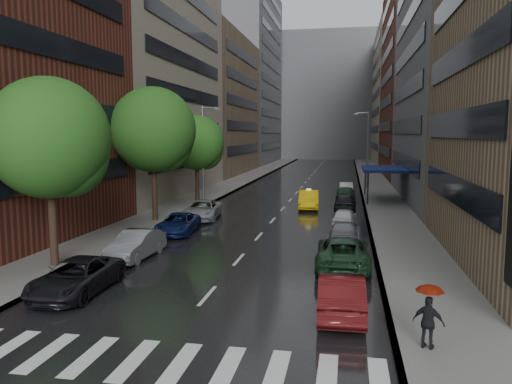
{
  "coord_description": "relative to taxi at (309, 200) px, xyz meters",
  "views": [
    {
      "loc": [
        5.53,
        -15.03,
        6.61
      ],
      "look_at": [
        0.0,
        15.01,
        3.0
      ],
      "focal_mm": 35.0,
      "sensor_mm": 36.0,
      "label": 1
    }
  ],
  "objects": [
    {
      "name": "parked_cars_left",
      "position": [
        -7.62,
        -15.62,
        -0.09
      ],
      "size": [
        2.92,
        23.6,
        1.5
      ],
      "color": "black",
      "rests_on": "ground"
    },
    {
      "name": "buildings_left",
      "position": [
        -17.22,
        30.22,
        15.19
      ],
      "size": [
        8.0,
        108.0,
        38.0
      ],
      "color": "maroon",
      "rests_on": "ground"
    },
    {
      "name": "road",
      "position": [
        -2.22,
        21.43,
        -0.8
      ],
      "size": [
        14.0,
        140.0,
        0.01
      ],
      "primitive_type": "cube",
      "color": "black",
      "rests_on": "ground"
    },
    {
      "name": "ground",
      "position": [
        -2.22,
        -28.57,
        -0.8
      ],
      "size": [
        220.0,
        220.0,
        0.0
      ],
      "primitive_type": "plane",
      "color": "gray",
      "rests_on": "ground"
    },
    {
      "name": "tree_near",
      "position": [
        -10.82,
        -21.77,
        5.57
      ],
      "size": [
        5.84,
        5.84,
        9.31
      ],
      "color": "#382619",
      "rests_on": "ground"
    },
    {
      "name": "buildings_right",
      "position": [
        12.78,
        28.13,
        14.23
      ],
      "size": [
        8.05,
        109.1,
        36.0
      ],
      "color": "#937A5B",
      "rests_on": "ground"
    },
    {
      "name": "sidewalk_left",
      "position": [
        -11.22,
        21.43,
        -0.73
      ],
      "size": [
        4.0,
        140.0,
        0.15
      ],
      "primitive_type": "cube",
      "color": "gray",
      "rests_on": "ground"
    },
    {
      "name": "building_far",
      "position": [
        -2.22,
        89.43,
        15.2
      ],
      "size": [
        40.0,
        14.0,
        32.0
      ],
      "primitive_type": "cube",
      "color": "slate",
      "rests_on": "ground"
    },
    {
      "name": "awning",
      "position": [
        6.76,
        6.43,
        2.33
      ],
      "size": [
        4.0,
        8.0,
        3.12
      ],
      "color": "navy",
      "rests_on": "sidewalk_right"
    },
    {
      "name": "street_lamp_right",
      "position": [
        5.5,
        16.43,
        4.09
      ],
      "size": [
        1.74,
        0.22,
        9.0
      ],
      "color": "gray",
      "rests_on": "sidewalk_right"
    },
    {
      "name": "crosswalk",
      "position": [
        -2.02,
        -30.57,
        -0.79
      ],
      "size": [
        13.15,
        2.8,
        0.01
      ],
      "color": "silver",
      "rests_on": "ground"
    },
    {
      "name": "tree_mid",
      "position": [
        -10.82,
        -8.66,
        6.05
      ],
      "size": [
        6.28,
        6.28,
        10.01
      ],
      "color": "#382619",
      "rests_on": "ground"
    },
    {
      "name": "tree_far",
      "position": [
        -10.82,
        2.05,
        4.93
      ],
      "size": [
        5.25,
        5.25,
        8.37
      ],
      "color": "#382619",
      "rests_on": "ground"
    },
    {
      "name": "street_lamp_left",
      "position": [
        -9.94,
        1.43,
        4.09
      ],
      "size": [
        1.74,
        0.22,
        9.0
      ],
      "color": "gray",
      "rests_on": "sidewalk_left"
    },
    {
      "name": "sidewalk_right",
      "position": [
        6.78,
        21.43,
        -0.73
      ],
      "size": [
        4.0,
        140.0,
        0.15
      ],
      "primitive_type": "cube",
      "color": "gray",
      "rests_on": "ground"
    },
    {
      "name": "taxi",
      "position": [
        0.0,
        0.0,
        0.0
      ],
      "size": [
        2.02,
        4.96,
        1.6
      ],
      "primitive_type": "imported",
      "rotation": [
        0.0,
        0.0,
        0.07
      ],
      "color": "yellow",
      "rests_on": "ground"
    },
    {
      "name": "parked_cars_right",
      "position": [
        3.18,
        -9.42,
        -0.07
      ],
      "size": [
        2.64,
        41.43,
        1.56
      ],
      "color": "#4E0F10",
      "rests_on": "ground"
    },
    {
      "name": "ped_red_umbrella",
      "position": [
        5.8,
        -28.5,
        0.53
      ],
      "size": [
        1.02,
        0.82,
        2.01
      ],
      "color": "black",
      "rests_on": "sidewalk_right"
    }
  ]
}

